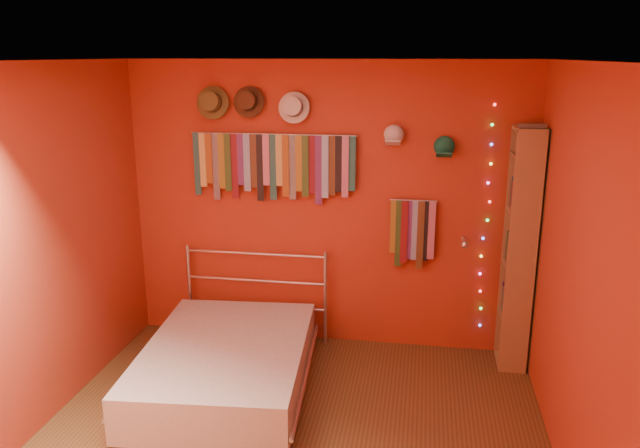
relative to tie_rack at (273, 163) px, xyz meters
The scene contains 15 objects.
back_wall 0.60m from the tie_rack, ahead, with size 3.50×0.02×2.50m, color maroon.
right_wall 2.80m from the tie_rack, 37.36° to the right, with size 0.02×3.50×2.50m, color maroon.
left_wall 2.16m from the tie_rack, 127.49° to the right, with size 0.02×3.50×2.50m, color maroon.
ceiling 1.95m from the tie_rack, 74.82° to the right, with size 3.50×3.50×0.02m, color white.
tie_rack is the anchor object (origin of this frame).
small_tie_rack 1.33m from the tie_rack, ahead, with size 0.40×0.03×0.60m.
fedora_olive 0.73m from the tie_rack, behind, with size 0.28×0.15×0.28m.
fedora_brown 0.56m from the tie_rack, behind, with size 0.27×0.14×0.26m.
fedora_white 0.52m from the tie_rack, ahead, with size 0.26×0.14×0.26m.
cap_white 1.06m from the tie_rack, ahead, with size 0.17×0.22×0.17m.
cap_green 1.45m from the tie_rack, ahead, with size 0.18×0.22×0.18m.
fairy_lights 1.86m from the tie_rack, ahead, with size 0.06×0.02×1.92m.
reading_lamp 1.75m from the tie_rack, ahead, with size 0.07×0.28×0.08m.
bookshelf 2.21m from the tie_rack, ahead, with size 0.25×0.34×2.00m.
bed 1.72m from the tie_rack, 100.31° to the right, with size 1.44×1.84×0.86m.
Camera 1 is at (0.82, -3.47, 2.54)m, focal length 35.00 mm.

